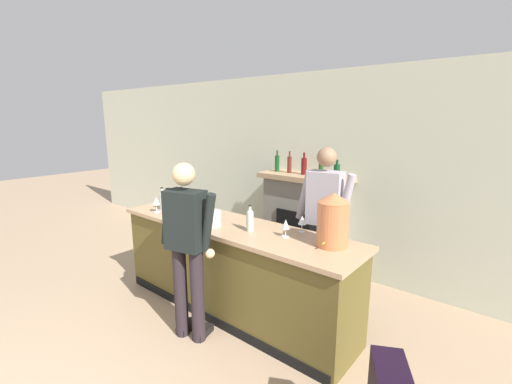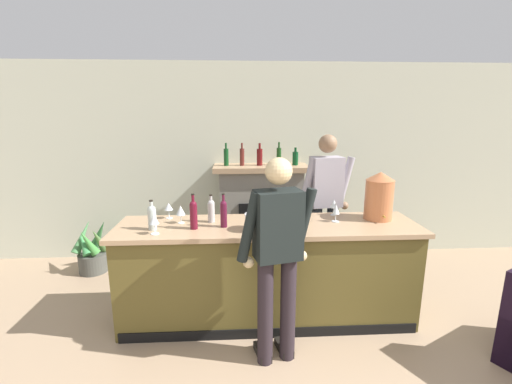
# 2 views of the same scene
# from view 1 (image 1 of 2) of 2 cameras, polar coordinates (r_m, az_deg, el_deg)

# --- Properties ---
(wall_back_panel) EXTENTS (12.00, 0.07, 2.75)m
(wall_back_panel) POSITION_cam_1_polar(r_m,az_deg,el_deg) (4.88, 11.30, 3.09)
(wall_back_panel) COLOR beige
(wall_back_panel) RESTS_ON ground_plane
(bar_counter) EXTENTS (2.93, 0.74, 1.01)m
(bar_counter) POSITION_cam_1_polar(r_m,az_deg,el_deg) (3.88, -4.11, -12.53)
(bar_counter) COLOR brown
(bar_counter) RESTS_ON ground_plane
(fireplace_stone) EXTENTS (1.28, 0.52, 1.69)m
(fireplace_stone) POSITION_cam_1_polar(r_m,az_deg,el_deg) (4.88, 8.01, -4.93)
(fireplace_stone) COLOR gray
(fireplace_stone) RESTS_ON ground_plane
(potted_plant_corner) EXTENTS (0.50, 0.46, 0.71)m
(potted_plant_corner) POSITION_cam_1_polar(r_m,az_deg,el_deg) (6.25, -11.42, -5.26)
(potted_plant_corner) COLOR #4A4B43
(potted_plant_corner) RESTS_ON ground_plane
(person_customer) EXTENTS (0.65, 0.37, 1.74)m
(person_customer) POSITION_cam_1_polar(r_m,az_deg,el_deg) (3.31, -11.41, -8.64)
(person_customer) COLOR black
(person_customer) RESTS_ON ground_plane
(person_bartender) EXTENTS (0.65, 0.34, 1.83)m
(person_bartender) POSITION_cam_1_polar(r_m,az_deg,el_deg) (3.82, 11.24, -4.89)
(person_bartender) COLOR #323C4B
(person_bartender) RESTS_ON ground_plane
(copper_dispenser) EXTENTS (0.28, 0.32, 0.49)m
(copper_dispenser) POSITION_cam_1_polar(r_m,az_deg,el_deg) (3.09, 12.69, -4.52)
(copper_dispenser) COLOR #BD6B40
(copper_dispenser) RESTS_ON bar_counter
(ice_bucket_steel) EXTENTS (0.21, 0.21, 0.16)m
(ice_bucket_steel) POSITION_cam_1_polar(r_m,az_deg,el_deg) (3.65, -7.41, -4.42)
(ice_bucket_steel) COLOR silver
(ice_bucket_steel) RESTS_ON bar_counter
(wine_bottle_port_short) EXTENTS (0.07, 0.07, 0.28)m
(wine_bottle_port_short) POSITION_cam_1_polar(r_m,az_deg,el_deg) (4.12, -8.79, -1.87)
(wine_bottle_port_short) COLOR #B0AEAC
(wine_bottle_port_short) RESTS_ON bar_counter
(wine_bottle_riesling_slim) EXTENTS (0.07, 0.07, 0.27)m
(wine_bottle_riesling_slim) POSITION_cam_1_polar(r_m,az_deg,el_deg) (3.44, -1.01, -4.59)
(wine_bottle_riesling_slim) COLOR #B4BFB5
(wine_bottle_riesling_slim) RESTS_ON bar_counter
(wine_bottle_burgundy_dark) EXTENTS (0.07, 0.07, 0.34)m
(wine_bottle_burgundy_dark) POSITION_cam_1_polar(r_m,az_deg,el_deg) (4.10, -12.25, -1.73)
(wine_bottle_burgundy_dark) COLOR #591020
(wine_bottle_burgundy_dark) RESTS_ON bar_counter
(wine_bottle_chardonnay_pale) EXTENTS (0.06, 0.06, 0.33)m
(wine_bottle_chardonnay_pale) POSITION_cam_1_polar(r_m,az_deg,el_deg) (3.92, -9.28, -2.34)
(wine_bottle_chardonnay_pale) COLOR #4F1329
(wine_bottle_chardonnay_pale) RESTS_ON bar_counter
(wine_bottle_rose_blush) EXTENTS (0.08, 0.08, 0.28)m
(wine_bottle_rose_blush) POSITION_cam_1_polar(r_m,az_deg,el_deg) (4.40, -15.33, -1.22)
(wine_bottle_rose_blush) COLOR #ACB7B0
(wine_bottle_rose_blush) RESTS_ON bar_counter
(wine_glass_front_left) EXTENTS (0.07, 0.07, 0.17)m
(wine_glass_front_left) POSITION_cam_1_polar(r_m,az_deg,el_deg) (3.29, 4.97, -5.49)
(wine_glass_front_left) COLOR silver
(wine_glass_front_left) RESTS_ON bar_counter
(wine_glass_front_right) EXTENTS (0.09, 0.09, 0.18)m
(wine_glass_front_right) POSITION_cam_1_polar(r_m,az_deg,el_deg) (4.33, -11.61, -1.28)
(wine_glass_front_right) COLOR silver
(wine_glass_front_right) RESTS_ON bar_counter
(wine_glass_mid_counter) EXTENTS (0.09, 0.09, 0.18)m
(wine_glass_mid_counter) POSITION_cam_1_polar(r_m,az_deg,el_deg) (4.30, -16.31, -1.54)
(wine_glass_mid_counter) COLOR silver
(wine_glass_mid_counter) RESTS_ON bar_counter
(wine_glass_by_dispenser) EXTENTS (0.08, 0.08, 0.17)m
(wine_glass_by_dispenser) POSITION_cam_1_polar(r_m,az_deg,el_deg) (3.45, 7.70, -4.74)
(wine_glass_by_dispenser) COLOR silver
(wine_glass_by_dispenser) RESTS_ON bar_counter
(wine_glass_back_row) EXTENTS (0.09, 0.09, 0.16)m
(wine_glass_back_row) POSITION_cam_1_polar(r_m,az_deg,el_deg) (4.54, -11.16, -0.71)
(wine_glass_back_row) COLOR silver
(wine_glass_back_row) RESTS_ON bar_counter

